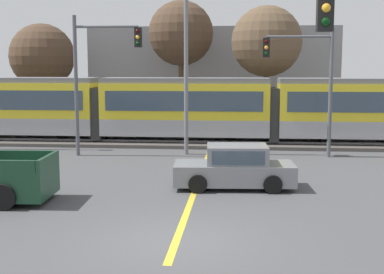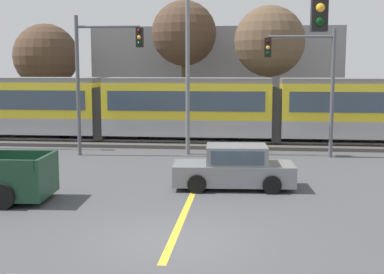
# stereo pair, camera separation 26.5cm
# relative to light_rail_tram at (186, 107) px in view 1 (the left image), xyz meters

# --- Properties ---
(ground_plane) EXTENTS (200.00, 200.00, 0.00)m
(ground_plane) POSITION_rel_light_rail_tram_xyz_m (1.45, -16.39, -2.05)
(ground_plane) COLOR #474749
(track_bed) EXTENTS (120.00, 4.00, 0.18)m
(track_bed) POSITION_rel_light_rail_tram_xyz_m (1.45, 0.01, -1.96)
(track_bed) COLOR #4C4742
(track_bed) RESTS_ON ground
(rail_near) EXTENTS (120.00, 0.08, 0.10)m
(rail_near) POSITION_rel_light_rail_tram_xyz_m (1.45, -0.71, -1.82)
(rail_near) COLOR #939399
(rail_near) RESTS_ON track_bed
(rail_far) EXTENTS (120.00, 0.08, 0.10)m
(rail_far) POSITION_rel_light_rail_tram_xyz_m (1.45, 0.73, -1.82)
(rail_far) COLOR #939399
(rail_far) RESTS_ON track_bed
(light_rail_tram) EXTENTS (28.00, 2.64, 3.43)m
(light_rail_tram) POSITION_rel_light_rail_tram_xyz_m (0.00, 0.00, 0.00)
(light_rail_tram) COLOR #9E9EA3
(light_rail_tram) RESTS_ON track_bed
(lane_centre_line) EXTENTS (0.20, 15.98, 0.01)m
(lane_centre_line) POSITION_rel_light_rail_tram_xyz_m (1.45, -9.98, -2.04)
(lane_centre_line) COLOR gold
(lane_centre_line) RESTS_ON ground
(sedan_crossing) EXTENTS (4.30, 2.11, 1.52)m
(sedan_crossing) POSITION_rel_light_rail_tram_xyz_m (2.81, -10.42, -1.35)
(sedan_crossing) COLOR gray
(sedan_crossing) RESTS_ON ground
(traffic_light_far_right) EXTENTS (3.25, 0.38, 5.95)m
(traffic_light_far_right) POSITION_rel_light_rail_tram_xyz_m (6.07, -3.62, 1.89)
(traffic_light_far_right) COLOR #515459
(traffic_light_far_right) RESTS_ON ground
(traffic_light_far_left) EXTENTS (3.25, 0.38, 6.59)m
(traffic_light_far_left) POSITION_rel_light_rail_tram_xyz_m (-3.74, -4.28, 2.21)
(traffic_light_far_left) COLOR #515459
(traffic_light_far_left) RESTS_ON ground
(street_lamp_centre) EXTENTS (1.89, 0.28, 8.43)m
(street_lamp_centre) POSITION_rel_light_rail_tram_xyz_m (0.55, -3.46, 2.71)
(street_lamp_centre) COLOR slate
(street_lamp_centre) RESTS_ON ground
(bare_tree_far_west) EXTENTS (4.29, 4.29, 7.02)m
(bare_tree_far_west) POSITION_rel_light_rail_tram_xyz_m (-10.15, 5.72, 2.81)
(bare_tree_far_west) COLOR brown
(bare_tree_far_west) RESTS_ON ground
(bare_tree_west) EXTENTS (4.14, 4.14, 8.38)m
(bare_tree_west) POSITION_rel_light_rail_tram_xyz_m (-0.87, 5.50, 4.24)
(bare_tree_west) COLOR brown
(bare_tree_west) RESTS_ON ground
(bare_tree_east) EXTENTS (4.24, 4.24, 7.82)m
(bare_tree_east) POSITION_rel_light_rail_tram_xyz_m (4.50, 3.76, 3.64)
(bare_tree_east) COLOR brown
(bare_tree_east) RESTS_ON ground
(building_backdrop_far) EXTENTS (17.61, 6.00, 6.96)m
(building_backdrop_far) POSITION_rel_light_rail_tram_xyz_m (0.97, 11.36, 1.43)
(building_backdrop_far) COLOR gray
(building_backdrop_far) RESTS_ON ground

